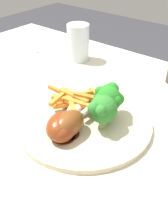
{
  "coord_description": "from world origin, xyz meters",
  "views": [
    {
      "loc": [
        0.32,
        -0.38,
        1.06
      ],
      "look_at": [
        0.04,
        -0.03,
        0.74
      ],
      "focal_mm": 42.2,
      "sensor_mm": 36.0,
      "label": 1
    }
  ],
  "objects_px": {
    "broccoli_floret_front": "(109,98)",
    "carrot_fries_pile": "(78,101)",
    "chicken_drumstick_far": "(70,123)",
    "chicken_drumstick_extra": "(61,125)",
    "water_glass": "(78,43)",
    "dinner_plate": "(84,122)",
    "dining_table": "(80,144)",
    "broccoli_floret_middle": "(102,108)",
    "chicken_drumstick_near": "(65,128)",
    "fork": "(30,43)"
  },
  "relations": [
    {
      "from": "broccoli_floret_middle",
      "to": "chicken_drumstick_far",
      "type": "distance_m",
      "value": 0.07
    },
    {
      "from": "chicken_drumstick_extra",
      "to": "dinner_plate",
      "type": "bearing_deg",
      "value": 85.55
    },
    {
      "from": "chicken_drumstick_far",
      "to": "fork",
      "type": "height_order",
      "value": "chicken_drumstick_far"
    },
    {
      "from": "broccoli_floret_middle",
      "to": "water_glass",
      "type": "xyz_separation_m",
      "value": [
        -0.27,
        0.25,
        -0.0
      ]
    },
    {
      "from": "dinner_plate",
      "to": "fork",
      "type": "distance_m",
      "value": 0.52
    },
    {
      "from": "chicken_drumstick_near",
      "to": "chicken_drumstick_extra",
      "type": "height_order",
      "value": "chicken_drumstick_extra"
    },
    {
      "from": "broccoli_floret_front",
      "to": "carrot_fries_pile",
      "type": "xyz_separation_m",
      "value": [
        -0.07,
        -0.01,
        -0.03
      ]
    },
    {
      "from": "water_glass",
      "to": "dinner_plate",
      "type": "bearing_deg",
      "value": -47.9
    },
    {
      "from": "dining_table",
      "to": "chicken_drumstick_extra",
      "type": "bearing_deg",
      "value": -71.07
    },
    {
      "from": "chicken_drumstick_far",
      "to": "water_glass",
      "type": "bearing_deg",
      "value": 127.54
    },
    {
      "from": "broccoli_floret_front",
      "to": "fork",
      "type": "xyz_separation_m",
      "value": [
        -0.49,
        0.2,
        -0.06
      ]
    },
    {
      "from": "fork",
      "to": "water_glass",
      "type": "relative_size",
      "value": 1.7
    },
    {
      "from": "dining_table",
      "to": "chicken_drumstick_extra",
      "type": "distance_m",
      "value": 0.16
    },
    {
      "from": "dinner_plate",
      "to": "broccoli_floret_middle",
      "type": "xyz_separation_m",
      "value": [
        0.04,
        0.0,
        0.05
      ]
    },
    {
      "from": "chicken_drumstick_near",
      "to": "fork",
      "type": "height_order",
      "value": "chicken_drumstick_near"
    },
    {
      "from": "carrot_fries_pile",
      "to": "dining_table",
      "type": "bearing_deg",
      "value": -10.98
    },
    {
      "from": "broccoli_floret_front",
      "to": "carrot_fries_pile",
      "type": "bearing_deg",
      "value": -168.92
    },
    {
      "from": "dining_table",
      "to": "broccoli_floret_front",
      "type": "distance_m",
      "value": 0.17
    },
    {
      "from": "dining_table",
      "to": "fork",
      "type": "bearing_deg",
      "value": 152.39
    },
    {
      "from": "chicken_drumstick_near",
      "to": "chicken_drumstick_far",
      "type": "distance_m",
      "value": 0.01
    },
    {
      "from": "broccoli_floret_front",
      "to": "dinner_plate",
      "type": "bearing_deg",
      "value": -127.08
    },
    {
      "from": "broccoli_floret_middle",
      "to": "dinner_plate",
      "type": "bearing_deg",
      "value": -175.55
    },
    {
      "from": "water_glass",
      "to": "broccoli_floret_front",
      "type": "bearing_deg",
      "value": -38.87
    },
    {
      "from": "dining_table",
      "to": "chicken_drumstick_far",
      "type": "xyz_separation_m",
      "value": [
        0.04,
        -0.08,
        0.13
      ]
    },
    {
      "from": "chicken_drumstick_far",
      "to": "water_glass",
      "type": "relative_size",
      "value": 1.11
    },
    {
      "from": "broccoli_floret_front",
      "to": "chicken_drumstick_far",
      "type": "distance_m",
      "value": 0.1
    },
    {
      "from": "dining_table",
      "to": "chicken_drumstick_extra",
      "type": "xyz_separation_m",
      "value": [
        0.03,
        -0.09,
        0.13
      ]
    },
    {
      "from": "fork",
      "to": "chicken_drumstick_far",
      "type": "bearing_deg",
      "value": 171.81
    },
    {
      "from": "chicken_drumstick_near",
      "to": "dinner_plate",
      "type": "bearing_deg",
      "value": 93.46
    },
    {
      "from": "broccoli_floret_front",
      "to": "fork",
      "type": "height_order",
      "value": "broccoli_floret_front"
    },
    {
      "from": "carrot_fries_pile",
      "to": "water_glass",
      "type": "relative_size",
      "value": 1.48
    },
    {
      "from": "chicken_drumstick_far",
      "to": "chicken_drumstick_extra",
      "type": "height_order",
      "value": "chicken_drumstick_far"
    },
    {
      "from": "broccoli_floret_middle",
      "to": "water_glass",
      "type": "distance_m",
      "value": 0.37
    },
    {
      "from": "dining_table",
      "to": "broccoli_floret_middle",
      "type": "relative_size",
      "value": 16.48
    },
    {
      "from": "broccoli_floret_front",
      "to": "fork",
      "type": "bearing_deg",
      "value": 157.25
    },
    {
      "from": "carrot_fries_pile",
      "to": "water_glass",
      "type": "height_order",
      "value": "water_glass"
    },
    {
      "from": "chicken_drumstick_far",
      "to": "chicken_drumstick_extra",
      "type": "xyz_separation_m",
      "value": [
        -0.01,
        -0.01,
        -0.0
      ]
    },
    {
      "from": "broccoli_floret_middle",
      "to": "carrot_fries_pile",
      "type": "bearing_deg",
      "value": 163.04
    },
    {
      "from": "chicken_drumstick_far",
      "to": "broccoli_floret_middle",
      "type": "bearing_deg",
      "value": 56.47
    },
    {
      "from": "broccoli_floret_front",
      "to": "chicken_drumstick_extra",
      "type": "relative_size",
      "value": 0.57
    },
    {
      "from": "broccoli_floret_middle",
      "to": "chicken_drumstick_far",
      "type": "relative_size",
      "value": 0.58
    },
    {
      "from": "broccoli_floret_middle",
      "to": "chicken_drumstick_near",
      "type": "bearing_deg",
      "value": -120.01
    },
    {
      "from": "broccoli_floret_front",
      "to": "water_glass",
      "type": "height_order",
      "value": "water_glass"
    },
    {
      "from": "broccoli_floret_front",
      "to": "carrot_fries_pile",
      "type": "height_order",
      "value": "broccoli_floret_front"
    },
    {
      "from": "dining_table",
      "to": "dinner_plate",
      "type": "distance_m",
      "value": 0.11
    },
    {
      "from": "broccoli_floret_front",
      "to": "chicken_drumstick_extra",
      "type": "bearing_deg",
      "value": -109.18
    },
    {
      "from": "fork",
      "to": "dining_table",
      "type": "bearing_deg",
      "value": 177.16
    },
    {
      "from": "dinner_plate",
      "to": "chicken_drumstick_near",
      "type": "distance_m",
      "value": 0.07
    },
    {
      "from": "dinner_plate",
      "to": "chicken_drumstick_extra",
      "type": "xyz_separation_m",
      "value": [
        -0.0,
        -0.06,
        0.03
      ]
    },
    {
      "from": "broccoli_floret_front",
      "to": "chicken_drumstick_near",
      "type": "height_order",
      "value": "broccoli_floret_front"
    }
  ]
}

